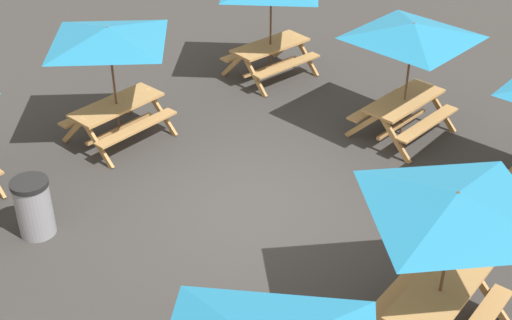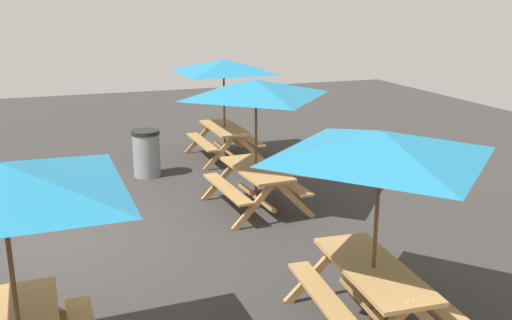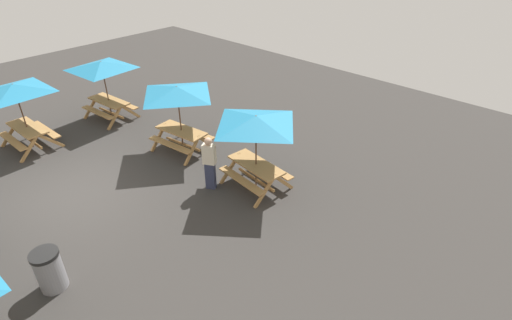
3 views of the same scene
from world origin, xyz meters
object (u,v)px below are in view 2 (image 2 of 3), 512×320
at_px(picnic_table_1, 256,98).
at_px(picnic_table_3, 380,160).
at_px(picnic_table_6, 2,198).
at_px(trash_bin_gray, 147,153).
at_px(picnic_table_4, 224,74).

xyz_separation_m(picnic_table_1, picnic_table_3, (4.06, -0.07, 0.00)).
relative_size(picnic_table_3, picnic_table_6, 0.83).
bearing_deg(picnic_table_3, picnic_table_6, -86.87).
relative_size(picnic_table_1, picnic_table_3, 1.00).
xyz_separation_m(picnic_table_1, trash_bin_gray, (-2.64, -1.50, -1.49)).
relative_size(picnic_table_6, trash_bin_gray, 2.88).
height_order(picnic_table_1, picnic_table_6, same).
distance_m(picnic_table_1, trash_bin_gray, 3.39).
relative_size(picnic_table_4, trash_bin_gray, 2.88).
relative_size(picnic_table_1, picnic_table_6, 0.83).
height_order(picnic_table_3, picnic_table_4, same).
relative_size(picnic_table_1, picnic_table_4, 0.83).
height_order(picnic_table_3, trash_bin_gray, picnic_table_3).
xyz_separation_m(picnic_table_4, picnic_table_6, (7.42, -4.14, 0.00)).
relative_size(picnic_table_1, trash_bin_gray, 2.38).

